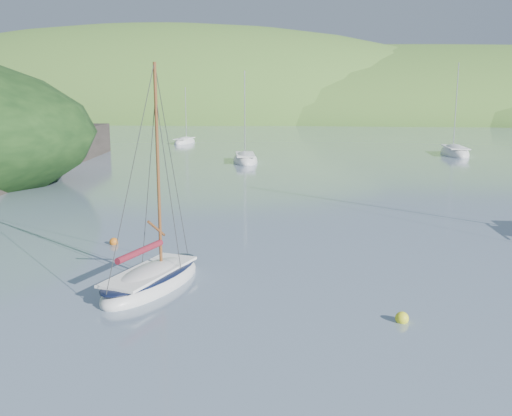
% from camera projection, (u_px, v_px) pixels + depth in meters
% --- Properties ---
extents(ground, '(700.00, 700.00, 0.00)m').
position_uv_depth(ground, '(244.00, 321.00, 18.04)').
color(ground, slate).
rests_on(ground, ground).
extents(shoreline_hills, '(690.00, 135.00, 56.00)m').
position_uv_depth(shoreline_hills, '(311.00, 117.00, 186.46)').
color(shoreline_hills, '#36742C').
rests_on(shoreline_hills, ground).
extents(daysailer_white, '(3.33, 6.05, 8.79)m').
position_uv_depth(daysailer_white, '(152.00, 281.00, 21.32)').
color(daysailer_white, silver).
rests_on(daysailer_white, ground).
extents(distant_sloop_a, '(4.09, 7.66, 10.39)m').
position_uv_depth(distant_sloop_a, '(245.00, 160.00, 60.70)').
color(distant_sloop_a, silver).
rests_on(distant_sloop_a, ground).
extents(distant_sloop_b, '(3.20, 8.32, 11.72)m').
position_uv_depth(distant_sloop_b, '(455.00, 153.00, 67.93)').
color(distant_sloop_b, silver).
rests_on(distant_sloop_b, ground).
extents(distant_sloop_c, '(2.71, 6.37, 8.86)m').
position_uv_depth(distant_sloop_c, '(185.00, 142.00, 84.25)').
color(distant_sloop_c, silver).
rests_on(distant_sloop_c, ground).
extents(mooring_buoys, '(20.86, 10.39, 0.45)m').
position_uv_depth(mooring_buoys, '(324.00, 265.00, 23.52)').
color(mooring_buoys, yellow).
rests_on(mooring_buoys, ground).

